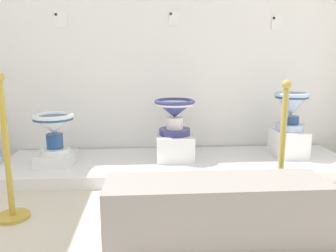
{
  "coord_description": "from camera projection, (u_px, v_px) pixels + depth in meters",
  "views": [
    {
      "loc": [
        1.68,
        -1.2,
        1.08
      ],
      "look_at": [
        1.9,
        1.95,
        0.45
      ],
      "focal_mm": 35.6,
      "sensor_mm": 36.0,
      "label": 1
    }
  ],
  "objects": [
    {
      "name": "antique_toilet_slender_white",
      "position": [
        175.0,
        112.0,
        3.23
      ],
      "size": [
        0.4,
        0.4,
        0.35
      ],
      "color": "navy",
      "rests_on": "plinth_block_slender_white"
    },
    {
      "name": "info_placard_second",
      "position": [
        174.0,
        18.0,
        3.49
      ],
      "size": [
        0.11,
        0.01,
        0.15
      ],
      "color": "white"
    },
    {
      "name": "info_placard_third",
      "position": [
        277.0,
        22.0,
        3.58
      ],
      "size": [
        0.12,
        0.01,
        0.16
      ],
      "color": "white"
    },
    {
      "name": "ground_plane",
      "position": [
        199.0,
        243.0,
        2.01
      ],
      "size": [
        6.0,
        5.24,
        0.02
      ],
      "primitive_type": "cube",
      "color": "beige"
    },
    {
      "name": "plinth_block_squat_floral",
      "position": [
        56.0,
        159.0,
        3.13
      ],
      "size": [
        0.34,
        0.32,
        0.11
      ],
      "primitive_type": "cube",
      "color": "white",
      "rests_on": "display_platform"
    },
    {
      "name": "antique_toilet_squat_floral",
      "position": [
        54.0,
        127.0,
        3.07
      ],
      "size": [
        0.38,
        0.38,
        0.37
      ],
      "color": "white",
      "rests_on": "plinth_block_squat_floral"
    },
    {
      "name": "antique_toilet_leftmost",
      "position": [
        291.0,
        107.0,
        3.33
      ],
      "size": [
        0.34,
        0.34,
        0.39
      ],
      "color": "#A4BAD8",
      "rests_on": "plinth_block_leftmost"
    },
    {
      "name": "stanchion_post_near_right",
      "position": [
        280.0,
        176.0,
        2.32
      ],
      "size": [
        0.25,
        0.25,
        0.95
      ],
      "color": "#B69B3F",
      "rests_on": "ground_plane"
    },
    {
      "name": "wall_back",
      "position": [
        174.0,
        12.0,
        3.51
      ],
      "size": [
        4.2,
        0.06,
        3.16
      ],
      "primitive_type": "cube",
      "color": "white",
      "rests_on": "ground_plane"
    },
    {
      "name": "plinth_block_leftmost",
      "position": [
        288.0,
        143.0,
        3.4
      ],
      "size": [
        0.3,
        0.35,
        0.27
      ],
      "primitive_type": "cube",
      "color": "white",
      "rests_on": "display_platform"
    },
    {
      "name": "info_placard_first",
      "position": [
        60.0,
        19.0,
        3.41
      ],
      "size": [
        0.14,
        0.01,
        0.16
      ],
      "color": "white"
    },
    {
      "name": "plinth_block_slender_white",
      "position": [
        174.0,
        147.0,
        3.3
      ],
      "size": [
        0.36,
        0.38,
        0.25
      ],
      "primitive_type": "cube",
      "color": "white",
      "rests_on": "display_platform"
    },
    {
      "name": "stanchion_post_near_left",
      "position": [
        9.0,
        173.0,
        2.25
      ],
      "size": [
        0.23,
        0.23,
        1.0
      ],
      "color": "gold",
      "rests_on": "ground_plane"
    },
    {
      "name": "display_platform",
      "position": [
        178.0,
        165.0,
        3.31
      ],
      "size": [
        3.39,
        0.93,
        0.11
      ],
      "primitive_type": "cube",
      "color": "white",
      "rests_on": "ground_plane"
    },
    {
      "name": "museum_bench",
      "position": [
        216.0,
        213.0,
        1.95
      ],
      "size": [
        1.29,
        0.36,
        0.4
      ],
      "primitive_type": "cube",
      "color": "gray",
      "rests_on": "ground_plane"
    }
  ]
}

